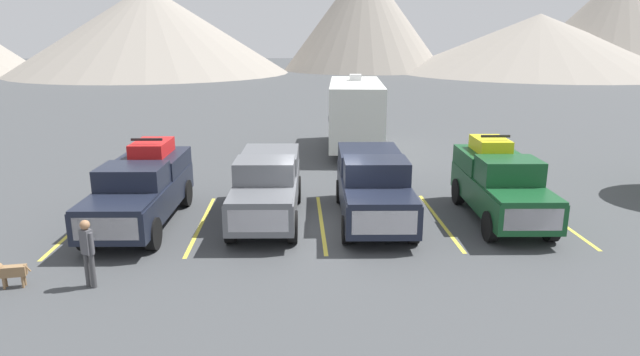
% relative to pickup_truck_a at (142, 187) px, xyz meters
% --- Properties ---
extents(ground_plane, '(240.00, 240.00, 0.00)m').
position_rel_pickup_truck_a_xyz_m(ground_plane, '(5.63, -0.82, -1.18)').
color(ground_plane, '#3F4244').
extents(pickup_truck_a, '(2.30, 5.94, 2.57)m').
position_rel_pickup_truck_a_xyz_m(pickup_truck_a, '(0.00, 0.00, 0.00)').
color(pickup_truck_a, black).
rests_on(pickup_truck_a, ground).
extents(pickup_truck_b, '(2.22, 5.77, 2.13)m').
position_rel_pickup_truck_a_xyz_m(pickup_truck_b, '(3.91, 0.21, -0.04)').
color(pickup_truck_b, '#595B60').
rests_on(pickup_truck_b, ground).
extents(pickup_truck_c, '(2.35, 5.81, 2.14)m').
position_rel_pickup_truck_a_xyz_m(pickup_truck_c, '(7.30, 0.05, -0.04)').
color(pickup_truck_c, black).
rests_on(pickup_truck_c, ground).
extents(pickup_truck_d, '(2.19, 5.38, 2.61)m').
position_rel_pickup_truck_a_xyz_m(pickup_truck_d, '(11.39, -0.06, 0.01)').
color(pickup_truck_d, '#144723').
rests_on(pickup_truck_d, ground).
extents(lot_stripe_a, '(0.12, 5.50, 0.01)m').
position_rel_pickup_truck_a_xyz_m(lot_stripe_a, '(-2.00, -0.25, -1.17)').
color(lot_stripe_a, gold).
rests_on(lot_stripe_a, ground).
extents(lot_stripe_b, '(0.12, 5.50, 0.01)m').
position_rel_pickup_truck_a_xyz_m(lot_stripe_b, '(1.82, -0.25, -1.17)').
color(lot_stripe_b, gold).
rests_on(lot_stripe_b, ground).
extents(lot_stripe_c, '(0.12, 5.50, 0.01)m').
position_rel_pickup_truck_a_xyz_m(lot_stripe_c, '(5.63, -0.25, -1.17)').
color(lot_stripe_c, gold).
rests_on(lot_stripe_c, ground).
extents(lot_stripe_d, '(0.12, 5.50, 0.01)m').
position_rel_pickup_truck_a_xyz_m(lot_stripe_d, '(9.44, -0.25, -1.17)').
color(lot_stripe_d, gold).
rests_on(lot_stripe_d, ground).
extents(lot_stripe_e, '(0.12, 5.50, 0.01)m').
position_rel_pickup_truck_a_xyz_m(lot_stripe_e, '(13.25, -0.25, -1.17)').
color(lot_stripe_e, gold).
rests_on(lot_stripe_e, ground).
extents(camper_trailer_a, '(3.16, 8.73, 3.79)m').
position_rel_pickup_truck_a_xyz_m(camper_trailer_a, '(7.88, 10.75, 0.82)').
color(camper_trailer_a, silver).
rests_on(camper_trailer_a, ground).
extents(person_a, '(0.34, 0.29, 1.68)m').
position_rel_pickup_truck_a_xyz_m(person_a, '(-0.06, -4.57, -0.21)').
color(person_a, '#3F3F42').
rests_on(person_a, ground).
extents(dog, '(0.86, 0.33, 0.65)m').
position_rel_pickup_truck_a_xyz_m(dog, '(-2.00, -4.53, -0.75)').
color(dog, olive).
rests_on(dog, ground).
extents(mountain_ridge, '(142.11, 43.38, 17.17)m').
position_rel_pickup_truck_a_xyz_m(mountain_ridge, '(2.71, 68.85, 5.58)').
color(mountain_ridge, gray).
rests_on(mountain_ridge, ground).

